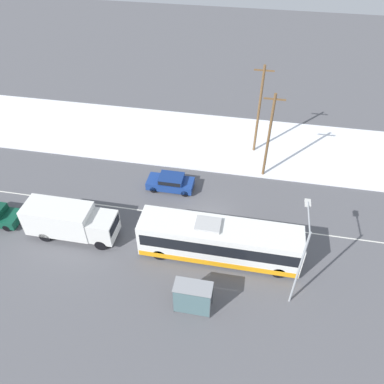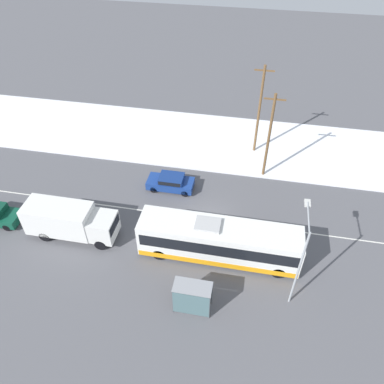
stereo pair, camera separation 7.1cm
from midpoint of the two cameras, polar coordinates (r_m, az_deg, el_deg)
name	(u,v)px [view 2 (the right image)]	position (r m, az deg, el deg)	size (l,w,h in m)	color
ground_plane	(207,219)	(31.25, 2.43, -4.17)	(120.00, 120.00, 0.00)	#56565B
snow_lot	(224,142)	(40.01, 5.03, 7.57)	(80.00, 10.36, 0.12)	white
lane_marking_center	(207,219)	(31.25, 2.43, -4.17)	(60.00, 0.12, 0.00)	silver
city_bus	(219,241)	(27.57, 4.21, -7.46)	(11.74, 2.57, 3.29)	white
box_truck	(69,220)	(30.46, -18.16, -4.08)	(7.08, 2.30, 2.85)	silver
sedan_car	(171,182)	(33.62, -3.19, 1.56)	(4.15, 1.80, 1.40)	navy
pedestrian_at_stop	(188,284)	(26.01, -0.60, -13.88)	(0.57, 0.25, 1.57)	#23232D
bus_shelter	(192,297)	(24.64, 0.05, -15.67)	(2.47, 1.20, 2.40)	gray
streetlamp	(301,252)	(24.14, 16.40, -8.73)	(0.36, 3.04, 6.90)	#9EA3A8
utility_pole_roadside	(269,136)	(33.65, 11.73, 8.37)	(1.80, 0.24, 8.39)	brown
utility_pole_snowlot	(259,110)	(36.69, 10.28, 12.23)	(1.80, 0.24, 9.10)	brown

